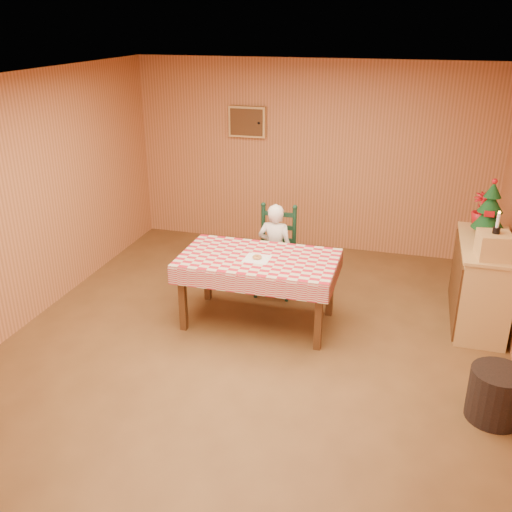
{
  "coord_description": "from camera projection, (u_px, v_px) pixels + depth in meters",
  "views": [
    {
      "loc": [
        1.38,
        -4.7,
        3.09
      ],
      "look_at": [
        0.0,
        0.2,
        0.95
      ],
      "focal_mm": 40.0,
      "sensor_mm": 36.0,
      "label": 1
    }
  ],
  "objects": [
    {
      "name": "donut",
      "position": [
        257.0,
        257.0,
        5.91
      ],
      "size": [
        0.13,
        0.13,
        0.03
      ],
      "primitive_type": "torus",
      "rotation": [
        0.0,
        0.0,
        0.42
      ],
      "color": "#B97E42",
      "rests_on": "napkin"
    },
    {
      "name": "napkin",
      "position": [
        257.0,
        259.0,
        5.92
      ],
      "size": [
        0.27,
        0.27,
        0.0
      ],
      "primitive_type": "cube",
      "rotation": [
        0.0,
        0.0,
        -0.02
      ],
      "color": "white",
      "rests_on": "dining_table"
    },
    {
      "name": "shelf_unit",
      "position": [
        480.0,
        283.0,
        6.08
      ],
      "size": [
        0.54,
        1.24,
        0.93
      ],
      "color": "tan",
      "rests_on": "ground"
    },
    {
      "name": "flower_arrangement",
      "position": [
        481.0,
        209.0,
        6.32
      ],
      "size": [
        0.24,
        0.24,
        0.37
      ],
      "primitive_type": "imported",
      "rotation": [
        0.0,
        0.0,
        0.17
      ],
      "color": "#A50F15",
      "rests_on": "shelf_unit"
    },
    {
      "name": "seated_child",
      "position": [
        275.0,
        250.0,
        6.69
      ],
      "size": [
        0.41,
        0.27,
        1.12
      ],
      "primitive_type": "imported",
      "rotation": [
        0.0,
        0.0,
        3.14
      ],
      "color": "white",
      "rests_on": "ground"
    },
    {
      "name": "cabin_walls",
      "position": [
        265.0,
        159.0,
        5.48
      ],
      "size": [
        5.1,
        6.05,
        2.65
      ],
      "color": "#BD7444",
      "rests_on": "ground"
    },
    {
      "name": "dining_table",
      "position": [
        258.0,
        264.0,
        5.99
      ],
      "size": [
        1.66,
        0.96,
        0.77
      ],
      "color": "#522F15",
      "rests_on": "ground"
    },
    {
      "name": "christmas_tree",
      "position": [
        490.0,
        210.0,
        6.01
      ],
      "size": [
        0.34,
        0.34,
        0.62
      ],
      "color": "#522F15",
      "rests_on": "shelf_unit"
    },
    {
      "name": "storage_bin",
      "position": [
        496.0,
        395.0,
        4.68
      ],
      "size": [
        0.57,
        0.57,
        0.45
      ],
      "primitive_type": "cylinder",
      "rotation": [
        0.0,
        0.0,
        0.31
      ],
      "color": "black",
      "rests_on": "ground"
    },
    {
      "name": "crate",
      "position": [
        494.0,
        245.0,
        5.49
      ],
      "size": [
        0.33,
        0.33,
        0.25
      ],
      "primitive_type": "cube",
      "rotation": [
        0.0,
        0.0,
        0.12
      ],
      "color": "tan",
      "rests_on": "shelf_unit"
    },
    {
      "name": "ground",
      "position": [
        251.0,
        351.0,
        5.71
      ],
      "size": [
        6.0,
        6.0,
        0.0
      ],
      "primitive_type": "plane",
      "color": "brown",
      "rests_on": "ground"
    },
    {
      "name": "candle_set",
      "position": [
        497.0,
        227.0,
        5.42
      ],
      "size": [
        0.07,
        0.07,
        0.22
      ],
      "color": "black",
      "rests_on": "crate"
    },
    {
      "name": "ladder_chair",
      "position": [
        276.0,
        253.0,
        6.76
      ],
      "size": [
        0.44,
        0.4,
        1.08
      ],
      "color": "black",
      "rests_on": "ground"
    }
  ]
}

